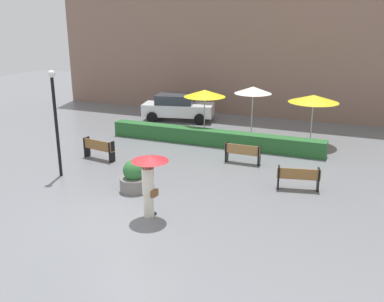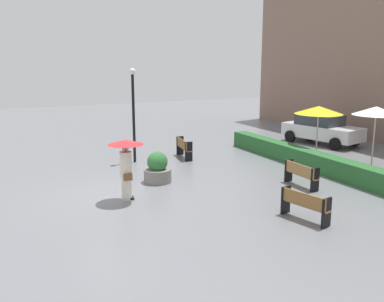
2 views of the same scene
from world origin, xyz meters
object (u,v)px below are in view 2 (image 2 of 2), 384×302
at_px(bench_far_left, 183,147).
at_px(patio_umbrella_yellow, 319,110).
at_px(planter_pot, 158,169).
at_px(patio_umbrella_white, 376,111).
at_px(pedestrian_with_umbrella, 126,159).
at_px(parked_car, 321,129).
at_px(bench_far_right, 304,204).
at_px(lamp_post, 133,106).
at_px(bench_back_row, 301,173).

relative_size(bench_far_left, patio_umbrella_yellow, 0.66).
relative_size(planter_pot, patio_umbrella_white, 0.44).
bearing_deg(pedestrian_with_umbrella, parked_car, 110.61).
distance_m(bench_far_right, lamp_post, 9.34).
bearing_deg(pedestrian_with_umbrella, lamp_post, 159.23).
xyz_separation_m(bench_far_right, parked_car, (-8.55, 8.36, 0.33)).
bearing_deg(parked_car, planter_pot, -73.73).
relative_size(bench_far_right, patio_umbrella_yellow, 0.63).
bearing_deg(bench_back_row, pedestrian_with_umbrella, -101.44).
relative_size(bench_back_row, planter_pot, 1.34).
distance_m(planter_pot, lamp_post, 4.00).
relative_size(pedestrian_with_umbrella, parked_car, 0.45).
distance_m(patio_umbrella_yellow, parked_car, 4.26).
height_order(planter_pot, patio_umbrella_yellow, patio_umbrella_yellow).
distance_m(bench_far_left, bench_back_row, 6.28).
distance_m(bench_far_right, pedestrian_with_umbrella, 5.65).
height_order(bench_far_left, patio_umbrella_white, patio_umbrella_white).
bearing_deg(planter_pot, pedestrian_with_umbrella, -47.30).
height_order(bench_far_left, planter_pot, planter_pot).
bearing_deg(parked_car, bench_back_row, -46.94).
height_order(bench_far_right, pedestrian_with_umbrella, pedestrian_with_umbrella).
relative_size(bench_back_row, patio_umbrella_yellow, 0.63).
xyz_separation_m(planter_pot, patio_umbrella_white, (1.95, 8.87, 1.93)).
relative_size(bench_far_right, lamp_post, 0.38).
height_order(bench_far_right, parked_car, parked_car).
bearing_deg(bench_far_right, planter_pot, -156.58).
xyz_separation_m(lamp_post, patio_umbrella_yellow, (3.14, 7.63, -0.25)).
height_order(bench_far_left, parked_car, parked_car).
relative_size(bench_back_row, patio_umbrella_white, 0.59).
height_order(planter_pot, lamp_post, lamp_post).
relative_size(pedestrian_with_umbrella, planter_pot, 1.74).
bearing_deg(bench_back_row, planter_pot, -121.87).
distance_m(pedestrian_with_umbrella, patio_umbrella_white, 10.58).
bearing_deg(planter_pot, patio_umbrella_white, 77.60).
bearing_deg(patio_umbrella_white, parked_car, 160.09).
bearing_deg(patio_umbrella_yellow, lamp_post, -112.34).
height_order(pedestrian_with_umbrella, patio_umbrella_white, patio_umbrella_white).
height_order(pedestrian_with_umbrella, lamp_post, lamp_post).
bearing_deg(patio_umbrella_white, planter_pot, -102.40).
relative_size(bench_far_left, lamp_post, 0.39).
distance_m(bench_back_row, parked_car, 8.61).
xyz_separation_m(lamp_post, parked_car, (0.32, 10.47, -1.70)).
xyz_separation_m(bench_back_row, bench_far_right, (2.67, -2.08, -0.01)).
bearing_deg(bench_far_left, pedestrian_with_umbrella, -41.30).
height_order(bench_back_row, patio_umbrella_white, patio_umbrella_white).
bearing_deg(lamp_post, patio_umbrella_yellow, 67.66).
height_order(bench_far_right, patio_umbrella_white, patio_umbrella_white).
distance_m(pedestrian_with_umbrella, patio_umbrella_yellow, 9.73).
height_order(bench_far_right, lamp_post, lamp_post).
bearing_deg(planter_pot, patio_umbrella_yellow, 92.26).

